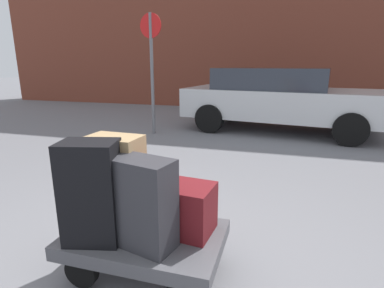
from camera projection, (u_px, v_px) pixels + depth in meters
The scene contains 9 objects.
ground_plane at pixel (147, 274), 2.25m from camera, with size 60.00×60.00×0.00m, color slate.
luggage_cart at pixel (145, 242), 2.18m from camera, with size 1.10×0.71×0.34m.
suitcase_charcoal_center at pixel (143, 204), 1.94m from camera, with size 0.41×0.23×0.60m, color #2D2D33.
suitcase_tan_stacked_top at pixel (116, 181), 2.22m from camera, with size 0.39×0.25×0.67m, color #9E7F56.
duffel_bag_maroon_front_left at pixel (172, 206), 2.18m from camera, with size 0.58×0.32×0.35m, color maroon.
suitcase_black_rear_right at pixel (92, 192), 1.99m from camera, with size 0.36×0.26×0.69m, color black.
parked_car at pixel (279, 98), 6.92m from camera, with size 4.52×2.41×1.42m.
bollard_kerb_near at pixel (374, 115), 7.03m from camera, with size 0.27×0.27×0.71m, color #72665B.
no_parking_sign at pixel (152, 62), 6.43m from camera, with size 0.50×0.09×2.52m.
Camera 1 is at (0.86, -1.76, 1.50)m, focal length 28.40 mm.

